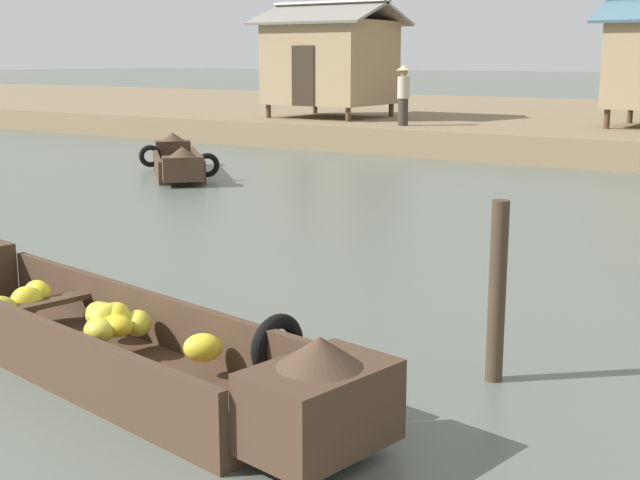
% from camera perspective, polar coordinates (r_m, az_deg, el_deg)
% --- Properties ---
extents(ground_plane, '(300.00, 300.00, 0.00)m').
position_cam_1_polar(ground_plane, '(13.09, 1.09, 0.53)').
color(ground_plane, '#596056').
extents(banana_boat, '(5.91, 1.97, 0.87)m').
position_cam_1_polar(banana_boat, '(7.62, -14.54, -5.90)').
color(banana_boat, '#473323').
rests_on(banana_boat, ground).
extents(cargo_boat_upstream, '(3.45, 3.36, 0.82)m').
position_cam_1_polar(cargo_boat_upstream, '(19.63, -9.34, 5.07)').
color(cargo_boat_upstream, '#473323').
rests_on(cargo_boat_upstream, ground).
extents(stilt_house_left, '(4.06, 3.54, 3.59)m').
position_cam_1_polar(stilt_house_left, '(27.89, 0.70, 11.72)').
color(stilt_house_left, '#4C3826').
rests_on(stilt_house_left, riverbank_strip).
extents(vendor_person, '(0.44, 0.44, 1.66)m').
position_cam_1_polar(vendor_person, '(24.52, 5.51, 9.65)').
color(vendor_person, '#332D28').
rests_on(vendor_person, riverbank_strip).
extents(mooring_post, '(0.14, 0.14, 1.49)m').
position_cam_1_polar(mooring_post, '(7.09, 11.57, -3.37)').
color(mooring_post, '#423323').
rests_on(mooring_post, ground).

